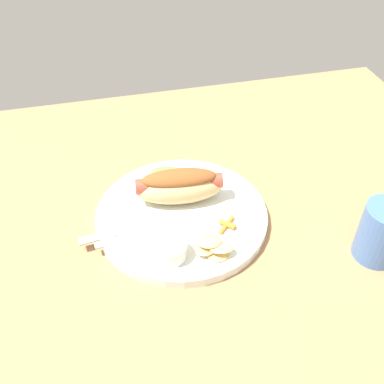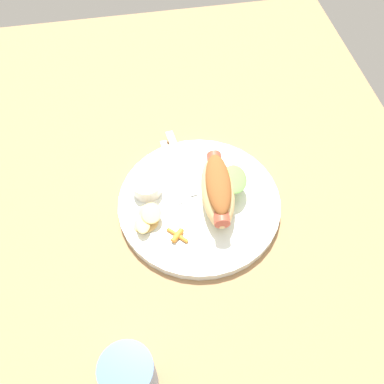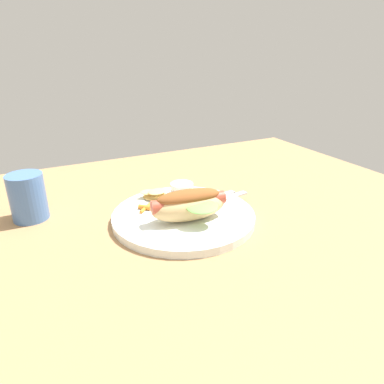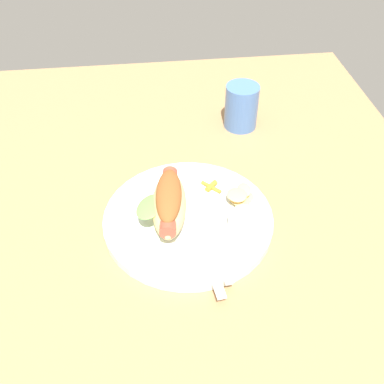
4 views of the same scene
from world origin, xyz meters
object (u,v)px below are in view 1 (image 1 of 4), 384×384
object	(u,v)px
plate	(182,216)
chips_pile	(213,247)
sauce_ramekin	(170,250)
knife	(129,230)
hot_dog	(179,185)
drinking_cup	(382,233)
fork	(140,236)
carrot_garnish	(227,225)

from	to	relation	value
plate	chips_pile	size ratio (longest dim) A/B	4.38
sauce_ramekin	knife	xyz separation A→B (cm)	(-5.32, 6.63, -1.14)
hot_dog	knife	xyz separation A→B (cm)	(-9.33, -5.22, -3.11)
knife	drinking_cup	bearing A→B (deg)	-26.30
fork	drinking_cup	xyz separation A→B (cm)	(35.08, -10.72, 2.96)
chips_pile	carrot_garnish	size ratio (longest dim) A/B	1.89
fork	chips_pile	distance (cm)	11.76
fork	drinking_cup	bearing A→B (deg)	-21.70
fork	chips_pile	size ratio (longest dim) A/B	2.28
plate	hot_dog	world-z (taller)	hot_dog
chips_pile	carrot_garnish	bearing A→B (deg)	50.52
chips_pile	plate	bearing A→B (deg)	106.01
plate	drinking_cup	size ratio (longest dim) A/B	3.00
sauce_ramekin	drinking_cup	bearing A→B (deg)	-10.51
knife	sauce_ramekin	bearing A→B (deg)	-58.76
sauce_ramekin	carrot_garnish	size ratio (longest dim) A/B	1.49
plate	chips_pile	bearing A→B (deg)	-73.99
fork	knife	world-z (taller)	same
chips_pile	fork	bearing A→B (deg)	151.33
carrot_garnish	sauce_ramekin	bearing A→B (deg)	-159.38
sauce_ramekin	drinking_cup	distance (cm)	31.76
plate	knife	world-z (taller)	knife
knife	chips_pile	xyz separation A→B (cm)	(11.70, -7.32, 0.84)
drinking_cup	knife	bearing A→B (deg)	161.22
drinking_cup	fork	bearing A→B (deg)	163.01
fork	chips_pile	xyz separation A→B (cm)	(10.29, -5.63, 0.82)
carrot_garnish	drinking_cup	size ratio (longest dim) A/B	0.36
carrot_garnish	drinking_cup	distance (cm)	23.33
knife	fork	bearing A→B (deg)	-57.64
fork	carrot_garnish	size ratio (longest dim) A/B	4.32
knife	chips_pile	bearing A→B (deg)	-39.52
sauce_ramekin	drinking_cup	xyz separation A→B (cm)	(31.17, -5.78, 1.84)
sauce_ramekin	fork	distance (cm)	6.39
hot_dog	carrot_garnish	world-z (taller)	hot_dog
plate	sauce_ramekin	xyz separation A→B (cm)	(-3.69, -8.69, 2.12)
hot_dog	chips_pile	size ratio (longest dim) A/B	2.33
hot_dog	fork	size ratio (longest dim) A/B	1.02
fork	knife	distance (cm)	2.20
plate	carrot_garnish	bearing A→B (deg)	-37.53
plate	chips_pile	distance (cm)	9.93
chips_pile	knife	bearing A→B (deg)	147.99
drinking_cup	chips_pile	bearing A→B (deg)	168.39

